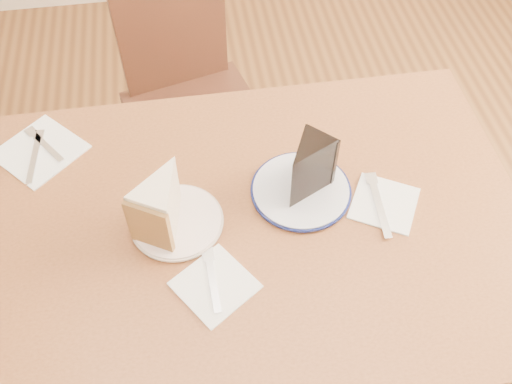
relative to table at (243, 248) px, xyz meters
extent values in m
plane|color=#432611|center=(0.00, 0.00, -0.65)|extent=(4.00, 4.00, 0.00)
cube|color=#552D17|center=(0.00, 0.00, 0.08)|extent=(1.20, 0.80, 0.04)
cylinder|color=#351910|center=(-0.54, 0.34, -0.30)|extent=(0.06, 0.06, 0.71)
cylinder|color=#351910|center=(0.54, 0.34, -0.30)|extent=(0.06, 0.06, 0.71)
cube|color=black|center=(-0.06, 0.64, -0.22)|extent=(0.49, 0.49, 0.04)
cylinder|color=black|center=(0.06, 0.84, -0.45)|extent=(0.04, 0.04, 0.41)
cylinder|color=black|center=(-0.27, 0.76, -0.45)|extent=(0.04, 0.04, 0.41)
cylinder|color=black|center=(0.15, 0.51, -0.45)|extent=(0.04, 0.04, 0.41)
cylinder|color=black|center=(-0.18, 0.43, -0.45)|extent=(0.04, 0.04, 0.41)
cube|color=black|center=(-0.11, 0.81, -0.02)|extent=(0.34, 0.12, 0.36)
cylinder|color=white|center=(-0.13, 0.02, 0.10)|extent=(0.18, 0.18, 0.01)
cylinder|color=silver|center=(0.14, 0.06, 0.10)|extent=(0.21, 0.21, 0.01)
cube|color=white|center=(-0.07, -0.14, 0.10)|extent=(0.18, 0.18, 0.00)
cube|color=white|center=(0.30, 0.00, 0.10)|extent=(0.18, 0.18, 0.00)
cube|color=white|center=(-0.43, 0.27, 0.10)|extent=(0.23, 0.23, 0.00)
cube|color=silver|center=(-0.08, -0.13, 0.10)|extent=(0.02, 0.14, 0.00)
cube|color=silver|center=(0.29, 0.00, 0.10)|extent=(0.03, 0.17, 0.00)
cube|color=silver|center=(-0.42, 0.28, 0.10)|extent=(0.09, 0.12, 0.00)
cube|color=silver|center=(-0.44, 0.25, 0.10)|extent=(0.03, 0.16, 0.00)
camera|label=1|loc=(-0.08, -0.67, 1.07)|focal=40.00mm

